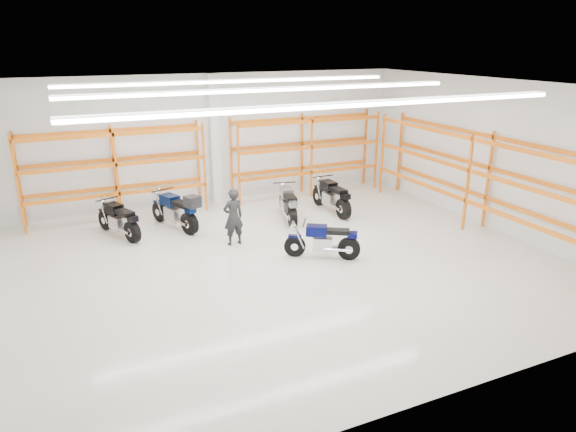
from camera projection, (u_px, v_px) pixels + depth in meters
name	position (u px, v px, depth m)	size (l,w,h in m)	color
ground	(282.00, 263.00, 13.47)	(14.00, 14.00, 0.00)	beige
room_shell	(281.00, 138.00, 12.43)	(14.02, 12.02, 4.51)	silver
motorcycle_main	(325.00, 242.00, 13.61)	(1.80, 1.20, 1.00)	black
motorcycle_back_a	(120.00, 221.00, 15.09)	(1.05, 2.06, 1.07)	black
motorcycle_back_b	(177.00, 211.00, 15.67)	(1.19, 2.32, 1.23)	black
motorcycle_back_c	(288.00, 205.00, 16.54)	(0.89, 2.22, 1.10)	black
motorcycle_back_d	(332.00, 198.00, 17.22)	(0.77, 2.33, 1.14)	black
standing_man	(233.00, 217.00, 14.43)	(0.60, 0.39, 1.64)	black
structural_column	(215.00, 141.00, 17.76)	(0.32, 0.32, 4.50)	white
pallet_racking_back_left	(115.00, 165.00, 16.30)	(5.67, 0.87, 3.00)	orange
pallet_racking_back_right	(307.00, 148.00, 18.94)	(5.67, 0.87, 3.00)	orange
pallet_racking_side	(479.00, 171.00, 15.40)	(0.87, 9.07, 3.00)	orange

